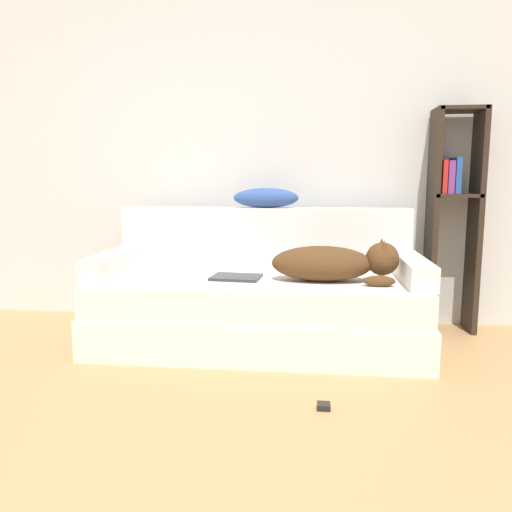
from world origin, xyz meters
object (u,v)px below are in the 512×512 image
bookshelf (453,209)px  power_adapter (324,406)px  dog (334,263)px  throw_pillow (266,198)px  couch (258,312)px  laptop (236,277)px

bookshelf → power_adapter: size_ratio=24.86×
dog → throw_pillow: (-0.45, 0.44, 0.37)m
bookshelf → couch: bearing=-159.4°
couch → laptop: (-0.13, -0.06, 0.23)m
couch → throw_pillow: bearing=87.8°
laptop → couch: bearing=29.0°
couch → throw_pillow: throw_pillow is taller
laptop → bookshelf: (1.42, 0.54, 0.40)m
bookshelf → dog: bearing=-145.8°
throw_pillow → bookshelf: bearing=5.0°
bookshelf → laptop: bearing=-159.1°
power_adapter → laptop: bearing=122.9°
dog → bookshelf: size_ratio=0.50×
couch → bookshelf: bearing=20.6°
throw_pillow → power_adapter: 1.59m
throw_pillow → dog: bearing=-44.3°
couch → throw_pillow: size_ratio=4.52×
couch → throw_pillow: (0.01, 0.37, 0.71)m
dog → power_adapter: 0.97m
dog → throw_pillow: 0.74m
power_adapter → dog: bearing=85.3°
dog → laptop: dog is taller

